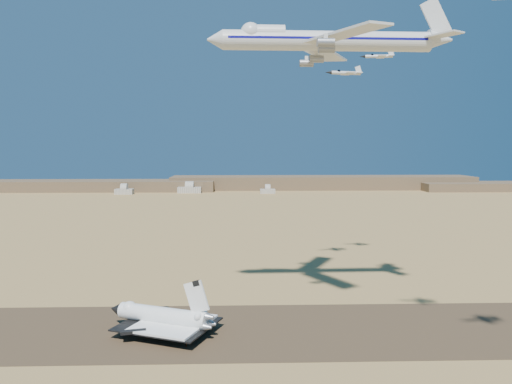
{
  "coord_description": "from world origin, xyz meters",
  "views": [
    {
      "loc": [
        5.43,
        -156.27,
        58.93
      ],
      "look_at": [
        10.58,
        8.0,
        44.06
      ],
      "focal_mm": 35.0,
      "sensor_mm": 36.0,
      "label": 1
    }
  ],
  "objects_px": {
    "shuttle": "(162,317)",
    "crew_a": "(187,335)",
    "crew_c": "(186,343)",
    "carrier_747": "(320,41)",
    "crew_b": "(180,339)",
    "chase_jet_d": "(345,73)",
    "chase_jet_e": "(378,56)"
  },
  "relations": [
    {
      "from": "shuttle",
      "to": "carrier_747",
      "type": "height_order",
      "value": "carrier_747"
    },
    {
      "from": "carrier_747",
      "to": "chase_jet_e",
      "type": "distance_m",
      "value": 69.78
    },
    {
      "from": "shuttle",
      "to": "crew_c",
      "type": "relative_size",
      "value": 24.05
    },
    {
      "from": "shuttle",
      "to": "crew_b",
      "type": "height_order",
      "value": "shuttle"
    },
    {
      "from": "crew_a",
      "to": "shuttle",
      "type": "bearing_deg",
      "value": 41.17
    },
    {
      "from": "crew_c",
      "to": "chase_jet_d",
      "type": "bearing_deg",
      "value": -67.74
    },
    {
      "from": "shuttle",
      "to": "carrier_747",
      "type": "relative_size",
      "value": 0.47
    },
    {
      "from": "chase_jet_d",
      "to": "chase_jet_e",
      "type": "xyz_separation_m",
      "value": [
        16.58,
        8.75,
        8.64
      ]
    },
    {
      "from": "chase_jet_d",
      "to": "chase_jet_e",
      "type": "relative_size",
      "value": 1.08
    },
    {
      "from": "shuttle",
      "to": "crew_c",
      "type": "bearing_deg",
      "value": -29.25
    },
    {
      "from": "crew_a",
      "to": "crew_b",
      "type": "bearing_deg",
      "value": 133.61
    },
    {
      "from": "crew_b",
      "to": "chase_jet_d",
      "type": "xyz_separation_m",
      "value": [
        63.56,
        69.46,
        89.67
      ]
    },
    {
      "from": "crew_b",
      "to": "chase_jet_e",
      "type": "height_order",
      "value": "chase_jet_e"
    },
    {
      "from": "crew_a",
      "to": "chase_jet_e",
      "type": "relative_size",
      "value": 0.11
    },
    {
      "from": "carrier_747",
      "to": "crew_b",
      "type": "height_order",
      "value": "carrier_747"
    },
    {
      "from": "shuttle",
      "to": "chase_jet_d",
      "type": "height_order",
      "value": "chase_jet_d"
    },
    {
      "from": "shuttle",
      "to": "crew_a",
      "type": "bearing_deg",
      "value": -5.87
    },
    {
      "from": "crew_b",
      "to": "crew_c",
      "type": "height_order",
      "value": "crew_b"
    },
    {
      "from": "shuttle",
      "to": "chase_jet_d",
      "type": "bearing_deg",
      "value": 63.54
    },
    {
      "from": "carrier_747",
      "to": "crew_c",
      "type": "distance_m",
      "value": 103.91
    },
    {
      "from": "crew_b",
      "to": "chase_jet_d",
      "type": "bearing_deg",
      "value": -47.86
    },
    {
      "from": "shuttle",
      "to": "chase_jet_e",
      "type": "distance_m",
      "value": 145.91
    },
    {
      "from": "carrier_747",
      "to": "crew_c",
      "type": "relative_size",
      "value": 51.22
    },
    {
      "from": "crew_c",
      "to": "chase_jet_e",
      "type": "distance_m",
      "value": 149.38
    },
    {
      "from": "carrier_747",
      "to": "chase_jet_e",
      "type": "bearing_deg",
      "value": 57.9
    },
    {
      "from": "carrier_747",
      "to": "crew_b",
      "type": "distance_m",
      "value": 104.24
    },
    {
      "from": "crew_c",
      "to": "chase_jet_e",
      "type": "bearing_deg",
      "value": -71.32
    },
    {
      "from": "chase_jet_e",
      "to": "carrier_747",
      "type": "bearing_deg",
      "value": -113.26
    },
    {
      "from": "chase_jet_d",
      "to": "crew_c",
      "type": "bearing_deg",
      "value": -139.69
    },
    {
      "from": "carrier_747",
      "to": "crew_b",
      "type": "bearing_deg",
      "value": -158.84
    },
    {
      "from": "crew_a",
      "to": "chase_jet_e",
      "type": "height_order",
      "value": "chase_jet_e"
    },
    {
      "from": "carrier_747",
      "to": "crew_a",
      "type": "xyz_separation_m",
      "value": [
        -42.74,
        -14.67,
        -92.5
      ]
    }
  ]
}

